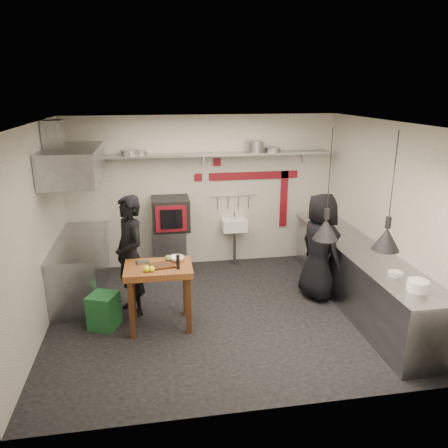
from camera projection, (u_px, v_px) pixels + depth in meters
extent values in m
plane|color=black|center=(222.00, 314.00, 6.57)|extent=(5.00, 5.00, 0.00)
plane|color=beige|center=(222.00, 123.00, 5.73)|extent=(5.00, 5.00, 0.00)
cube|color=beige|center=(204.00, 192.00, 8.13)|extent=(5.00, 0.04, 2.80)
cube|color=beige|center=(257.00, 290.00, 4.17)|extent=(5.00, 0.04, 2.80)
cube|color=beige|center=(35.00, 234.00, 5.75)|extent=(0.04, 4.20, 2.80)
cube|color=beige|center=(386.00, 217.00, 6.55)|extent=(0.04, 4.20, 2.80)
cube|color=maroon|center=(254.00, 176.00, 8.18)|extent=(1.70, 0.02, 0.14)
cube|color=maroon|center=(284.00, 199.00, 8.41)|extent=(0.14, 0.02, 1.10)
cube|color=maroon|center=(217.00, 162.00, 7.98)|extent=(0.14, 0.02, 0.14)
cube|color=maroon|center=(198.00, 177.00, 8.01)|extent=(0.14, 0.02, 0.14)
cube|color=gray|center=(204.00, 154.00, 7.74)|extent=(4.60, 0.34, 0.04)
cube|color=gray|center=(95.00, 162.00, 7.61)|extent=(0.04, 0.06, 0.24)
cube|color=gray|center=(203.00, 159.00, 7.91)|extent=(0.04, 0.06, 0.24)
cube|color=gray|center=(304.00, 156.00, 8.22)|extent=(0.04, 0.06, 0.24)
cylinder|color=gray|center=(130.00, 152.00, 7.52)|extent=(0.34, 0.34, 0.09)
cylinder|color=gray|center=(139.00, 153.00, 7.55)|extent=(0.26, 0.26, 0.07)
cylinder|color=gray|center=(255.00, 147.00, 7.85)|extent=(0.35, 0.35, 0.20)
cylinder|color=gray|center=(273.00, 150.00, 7.92)|extent=(0.33, 0.33, 0.08)
cube|color=gray|center=(169.00, 251.00, 7.99)|extent=(0.60, 0.54, 0.80)
cube|color=black|center=(171.00, 214.00, 7.84)|extent=(0.66, 0.62, 0.58)
cube|color=maroon|center=(171.00, 219.00, 7.52)|extent=(0.53, 0.03, 0.46)
cube|color=black|center=(171.00, 219.00, 7.50)|extent=(0.38, 0.02, 0.34)
cube|color=white|center=(234.00, 225.00, 8.23)|extent=(0.46, 0.34, 0.22)
cylinder|color=gray|center=(234.00, 216.00, 8.18)|extent=(0.03, 0.03, 0.14)
cylinder|color=gray|center=(234.00, 247.00, 8.32)|extent=(0.06, 0.06, 0.66)
cylinder|color=gray|center=(233.00, 195.00, 8.20)|extent=(0.90, 0.02, 0.02)
cube|color=gray|center=(358.00, 276.00, 6.77)|extent=(0.70, 3.80, 0.90)
cube|color=gray|center=(361.00, 248.00, 6.63)|extent=(0.76, 3.90, 0.03)
cylinder|color=white|center=(418.00, 286.00, 5.19)|extent=(0.33, 0.33, 0.13)
cylinder|color=white|center=(395.00, 274.00, 5.63)|extent=(0.24, 0.24, 0.05)
cube|color=gray|center=(81.00, 268.00, 7.08)|extent=(0.70, 1.90, 0.90)
cube|color=gray|center=(78.00, 241.00, 6.94)|extent=(0.76, 2.00, 0.03)
cube|color=gray|center=(73.00, 164.00, 6.58)|extent=(0.78, 1.60, 0.50)
cube|color=gray|center=(53.00, 137.00, 6.42)|extent=(0.28, 0.28, 0.50)
cube|color=#1C5B2B|center=(104.00, 311.00, 6.14)|extent=(0.48, 0.48, 0.50)
cube|color=#462612|center=(162.00, 266.00, 5.94)|extent=(0.35, 0.27, 0.02)
cylinder|color=black|center=(178.00, 262.00, 5.84)|extent=(0.06, 0.06, 0.20)
sphere|color=#F0FC1C|center=(147.00, 269.00, 5.77)|extent=(0.10, 0.10, 0.09)
sphere|color=#F0FC1C|center=(152.00, 269.00, 5.77)|extent=(0.09, 0.09, 0.08)
sphere|color=olive|center=(168.00, 258.00, 6.10)|extent=(0.12, 0.12, 0.09)
cube|color=gray|center=(142.00, 263.00, 6.04)|extent=(0.19, 0.15, 0.03)
imported|color=white|center=(177.00, 259.00, 6.13)|extent=(0.23, 0.23, 0.07)
imported|color=black|center=(130.00, 256.00, 6.37)|extent=(0.67, 0.78, 1.81)
imported|color=black|center=(320.00, 247.00, 6.86)|extent=(0.77, 0.96, 1.72)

